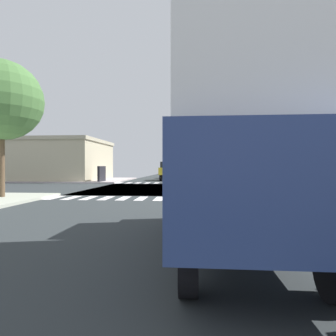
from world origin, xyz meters
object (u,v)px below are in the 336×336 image
at_px(traffic_signal_mast, 237,140).
at_px(box_truck_crossing_2, 236,130).
at_px(sidewalk_tree, 2,100).
at_px(bank_building, 42,160).
at_px(sedan_queued_1, 172,171).
at_px(street_lamp, 237,146).
at_px(suv_nearside_1, 330,180).
at_px(suv_trailing_2, 168,169).

relative_size(traffic_signal_mast, box_truck_crossing_2, 0.86).
bearing_deg(traffic_signal_mast, sidewalk_tree, -132.84).
xyz_separation_m(bank_building, sedan_queued_1, (16.00, 7.31, -1.43)).
height_order(street_lamp, box_truck_crossing_2, street_lamp).
distance_m(sidewalk_tree, suv_nearside_1, 15.94).
bearing_deg(suv_trailing_2, box_truck_crossing_2, 97.59).
bearing_deg(street_lamp, sidewalk_tree, -121.80).
xyz_separation_m(street_lamp, sidewalk_tree, (-16.52, -26.65, 0.72)).
xyz_separation_m(traffic_signal_mast, suv_trailing_2, (-7.68, 5.49, -3.17)).
bearing_deg(traffic_signal_mast, suv_trailing_2, 144.43).
distance_m(traffic_signal_mast, street_lamp, 10.77).
height_order(traffic_signal_mast, bank_building, traffic_signal_mast).
relative_size(traffic_signal_mast, street_lamp, 0.81).
relative_size(sedan_queued_1, suv_trailing_2, 0.93).
height_order(street_lamp, sedan_queued_1, street_lamp).
distance_m(street_lamp, bank_building, 26.19).
relative_size(street_lamp, bank_building, 0.45).
xyz_separation_m(bank_building, box_truck_crossing_2, (20.00, -28.92, 0.01)).
distance_m(traffic_signal_mast, suv_nearside_1, 22.40).
xyz_separation_m(sidewalk_tree, box_truck_crossing_2, (11.17, -8.53, -2.78)).
bearing_deg(box_truck_crossing_2, suv_nearside_1, 38.33).
height_order(sidewalk_tree, suv_trailing_2, sidewalk_tree).
height_order(street_lamp, bank_building, street_lamp).
height_order(bank_building, suv_trailing_2, bank_building).
bearing_deg(box_truck_crossing_2, sedan_queued_1, 96.30).
bearing_deg(suv_nearside_1, traffic_signal_mast, 88.25).
distance_m(sidewalk_tree, suv_trailing_2, 23.00).
relative_size(traffic_signal_mast, suv_nearside_1, 1.35).
xyz_separation_m(suv_nearside_1, sedan_queued_1, (-7.00, 33.86, -0.28)).
relative_size(street_lamp, suv_trailing_2, 1.67).
distance_m(street_lamp, suv_trailing_2, 11.16).
bearing_deg(street_lamp, sedan_queued_1, 173.57).
distance_m(bank_building, suv_nearside_1, 35.14).
xyz_separation_m(sidewalk_tree, suv_trailing_2, (7.17, 21.49, -3.95)).
height_order(traffic_signal_mast, sidewalk_tree, sidewalk_tree).
distance_m(traffic_signal_mast, box_truck_crossing_2, 24.89).
distance_m(sidewalk_tree, sedan_queued_1, 28.92).
bearing_deg(suv_nearside_1, bank_building, 130.90).
height_order(sidewalk_tree, suv_nearside_1, sidewalk_tree).
height_order(street_lamp, suv_trailing_2, street_lamp).
distance_m(sidewalk_tree, box_truck_crossing_2, 14.32).
relative_size(sidewalk_tree, box_truck_crossing_2, 1.04).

